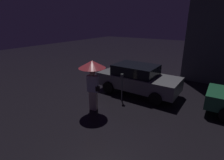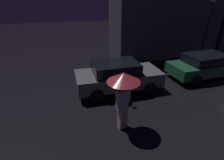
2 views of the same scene
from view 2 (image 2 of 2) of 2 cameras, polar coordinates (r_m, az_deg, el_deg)
building_facade_left at (r=15.32m, az=17.15°, el=20.61°), size 8.45×3.00×6.76m
parked_car_grey at (r=8.88m, az=1.90°, el=1.38°), size 4.32×2.06×1.53m
parked_car_green at (r=11.87m, az=28.46°, el=4.31°), size 4.61×2.03×1.42m
pedestrian_with_umbrella at (r=5.82m, az=3.76°, el=-1.87°), size 1.13×1.13×2.22m
parking_meter at (r=7.67m, az=3.67°, el=-2.46°), size 0.12×0.10×1.36m
street_lamp_near at (r=14.11m, az=29.44°, el=18.57°), size 0.50×0.50×4.61m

